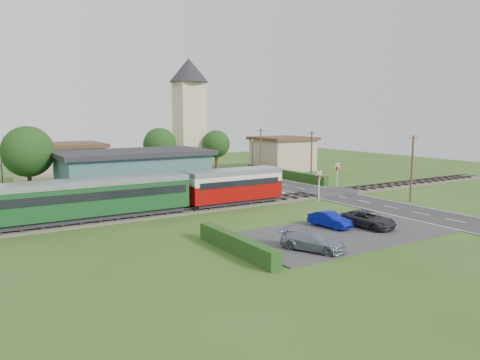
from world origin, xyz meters
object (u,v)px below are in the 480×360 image
church_tower (189,107)px  house_east (283,153)px  car_park_silver (313,241)px  car_park_dark (368,219)px  train (58,201)px  crossing_signal_near (319,181)px  car_park_blue (330,220)px  house_west (59,165)px  equipment_hut (69,198)px  car_on_road (256,175)px  station_building (134,175)px  pedestrian_near (207,191)px  crossing_signal_far (337,172)px  pedestrian_far (71,202)px

church_tower → house_east: (15.00, -4.00, -7.43)m
car_park_silver → car_park_dark: bearing=-8.2°
train → car_park_silver: size_ratio=9.70×
house_east → crossing_signal_near: house_east is taller
car_park_silver → car_park_blue: bearing=11.9°
house_west → equipment_hut: bearing=-98.6°
car_on_road → car_park_silver: bearing=168.7°
equipment_hut → train: 3.59m
car_on_road → station_building: bearing=123.2°
crossing_signal_near → car_on_road: bearing=78.1°
house_east → car_park_blue: bearing=-121.6°
car_park_silver → station_building: bearing=71.8°
car_park_blue → car_park_dark: (2.65, -1.65, 0.03)m
station_building → house_east: house_east is taller
car_park_silver → pedestrian_near: (1.92, 18.83, 0.65)m
equipment_hut → crossing_signal_near: bearing=-12.9°
house_west → crossing_signal_near: size_ratio=3.30×
train → car_on_road: bearing=26.9°
crossing_signal_near → car_park_silver: crossing_signal_near is taller
house_west → pedestrian_near: (10.47, -20.56, -1.42)m
church_tower → house_east: size_ratio=2.00×
crossing_signal_near → car_park_dark: bearing=-112.6°
church_tower → pedestrian_near: church_tower is taller
equipment_hut → church_tower: church_tower is taller
car_park_dark → equipment_hut: bearing=135.5°
station_building → house_east: bearing=23.4°
church_tower → crossing_signal_near: 29.57m
house_west → crossing_signal_far: bearing=-35.8°
equipment_hut → pedestrian_far: (0.11, -0.18, -0.32)m
house_east → car_park_dark: house_east is taller
car_on_road → car_park_silver: (-16.53, -31.46, 0.06)m
train → house_east: size_ratio=4.91×
crossing_signal_near → pedestrian_near: (-10.93, 4.84, -0.77)m
station_building → car_park_silver: 25.71m
house_west → church_tower: bearing=8.5°
car_park_blue → house_west: bearing=103.9°
station_building → crossing_signal_far: station_building is taller
pedestrian_far → house_west: bearing=-16.7°
station_building → car_on_road: 21.09m
crossing_signal_far → station_building: bearing=164.4°
pedestrian_near → house_west: bearing=-72.8°
crossing_signal_far → house_east: bearing=71.9°
train → pedestrian_near: (15.03, 2.44, -0.80)m
house_west → car_on_road: 26.40m
equipment_hut → house_east: house_east is taller
crossing_signal_near → pedestrian_near: crossing_signal_near is taller
equipment_hut → car_on_road: size_ratio=0.70×
car_on_road → pedestrian_far: bearing=129.7°
crossing_signal_near → house_west: bearing=130.1°
station_building → pedestrian_near: bearing=-50.2°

